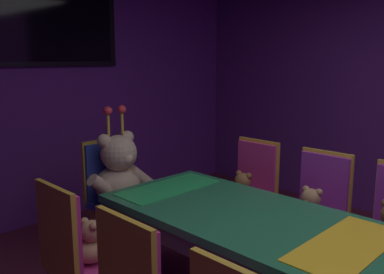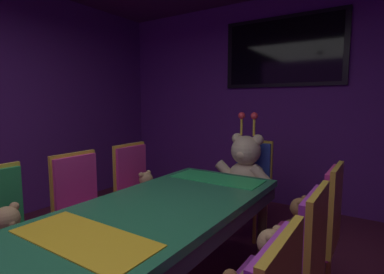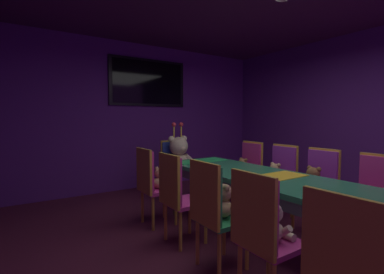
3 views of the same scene
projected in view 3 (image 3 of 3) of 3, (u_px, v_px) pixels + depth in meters
ground_plane at (272, 246)px, 2.96m from camera, size 7.90×7.90×0.00m
wall_back at (147, 116)px, 5.53m from camera, size 5.20×0.12×2.80m
banquet_table at (274, 185)px, 2.92m from camera, size 0.90×3.14×0.75m
chair_left_0 at (347, 266)px, 1.43m from camera, size 0.42×0.41×0.98m
teddy_left_0 at (361, 259)px, 1.51m from camera, size 0.25×0.32×0.31m
chair_left_1 at (260, 226)px, 1.96m from camera, size 0.42×0.41×0.98m
teddy_left_1 at (273, 224)px, 2.04m from camera, size 0.23×0.30×0.28m
chair_left_2 at (211, 205)px, 2.44m from camera, size 0.42×0.41×0.98m
teddy_left_2 at (224, 203)px, 2.52m from camera, size 0.26×0.33×0.31m
chair_left_3 at (175, 190)px, 2.96m from camera, size 0.42×0.41×0.98m
chair_left_4 at (150, 179)px, 3.48m from camera, size 0.42×0.41×0.98m
teddy_left_4 at (160, 179)px, 3.56m from camera, size 0.22×0.29×0.27m
chair_right_1 at (376, 192)px, 2.87m from camera, size 0.42×0.41×0.98m
chair_right_2 at (320, 180)px, 3.41m from camera, size 0.42×0.41×0.98m
teddy_right_2 at (313, 182)px, 3.33m from camera, size 0.27×0.34×0.32m
chair_right_3 at (281, 173)px, 3.89m from camera, size 0.42×0.41×0.98m
teddy_right_3 at (274, 175)px, 3.81m from camera, size 0.24×0.30×0.29m
chair_right_4 at (249, 166)px, 4.41m from camera, size 0.42×0.41×0.98m
teddy_right_4 at (242, 168)px, 4.33m from camera, size 0.23×0.30×0.28m
throne_chair at (174, 163)px, 4.69m from camera, size 0.41×0.42×0.98m
king_teddy_bear at (179, 157)px, 4.54m from camera, size 0.65×0.50×0.83m
wall_tv at (148, 83)px, 5.41m from camera, size 1.56×0.06×0.91m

